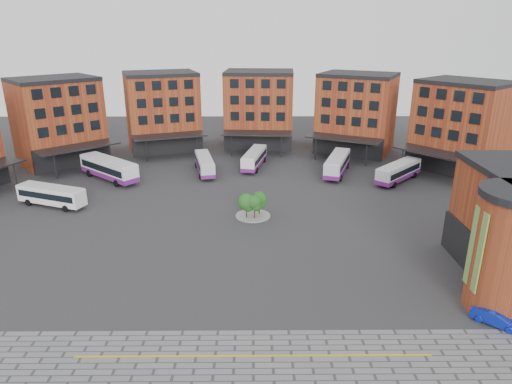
{
  "coord_description": "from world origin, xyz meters",
  "views": [
    {
      "loc": [
        1.99,
        -41.04,
        22.58
      ],
      "look_at": [
        2.36,
        9.93,
        4.0
      ],
      "focal_mm": 32.0,
      "sensor_mm": 36.0,
      "label": 1
    }
  ],
  "objects_px": {
    "bus_c": "(205,164)",
    "bus_e": "(337,164)",
    "bus_d": "(254,158)",
    "tree_island": "(253,203)",
    "bus_a": "(51,194)",
    "bus_b": "(109,168)",
    "blue_car": "(497,318)",
    "bus_f": "(399,171)"
  },
  "relations": [
    {
      "from": "bus_f",
      "to": "blue_car",
      "type": "relative_size",
      "value": 2.33
    },
    {
      "from": "bus_c",
      "to": "bus_d",
      "type": "bearing_deg",
      "value": 9.34
    },
    {
      "from": "bus_b",
      "to": "bus_e",
      "type": "bearing_deg",
      "value": -44.87
    },
    {
      "from": "bus_a",
      "to": "bus_b",
      "type": "xyz_separation_m",
      "value": [
        4.36,
        11.1,
        0.19
      ]
    },
    {
      "from": "blue_car",
      "to": "bus_e",
      "type": "bearing_deg",
      "value": 49.18
    },
    {
      "from": "bus_d",
      "to": "tree_island",
      "type": "bearing_deg",
      "value": -77.69
    },
    {
      "from": "bus_e",
      "to": "tree_island",
      "type": "bearing_deg",
      "value": -107.87
    },
    {
      "from": "bus_a",
      "to": "bus_b",
      "type": "distance_m",
      "value": 11.93
    },
    {
      "from": "blue_car",
      "to": "bus_a",
      "type": "bearing_deg",
      "value": 101.37
    },
    {
      "from": "bus_b",
      "to": "blue_car",
      "type": "height_order",
      "value": "bus_b"
    },
    {
      "from": "bus_b",
      "to": "bus_f",
      "type": "xyz_separation_m",
      "value": [
        44.79,
        -1.14,
        -0.26
      ]
    },
    {
      "from": "bus_c",
      "to": "bus_e",
      "type": "bearing_deg",
      "value": -13.95
    },
    {
      "from": "bus_a",
      "to": "blue_car",
      "type": "relative_size",
      "value": 2.56
    },
    {
      "from": "bus_b",
      "to": "bus_d",
      "type": "relative_size",
      "value": 1.05
    },
    {
      "from": "bus_f",
      "to": "bus_e",
      "type": "bearing_deg",
      "value": -159.54
    },
    {
      "from": "bus_c",
      "to": "bus_e",
      "type": "height_order",
      "value": "bus_e"
    },
    {
      "from": "bus_e",
      "to": "blue_car",
      "type": "relative_size",
      "value": 2.88
    },
    {
      "from": "bus_c",
      "to": "bus_f",
      "type": "height_order",
      "value": "bus_f"
    },
    {
      "from": "bus_a",
      "to": "bus_b",
      "type": "height_order",
      "value": "bus_b"
    },
    {
      "from": "tree_island",
      "to": "bus_d",
      "type": "distance_m",
      "value": 21.71
    },
    {
      "from": "bus_a",
      "to": "bus_b",
      "type": "bearing_deg",
      "value": -0.46
    },
    {
      "from": "bus_a",
      "to": "bus_d",
      "type": "bearing_deg",
      "value": -35.79
    },
    {
      "from": "bus_c",
      "to": "bus_f",
      "type": "bearing_deg",
      "value": -20.69
    },
    {
      "from": "bus_b",
      "to": "bus_c",
      "type": "distance_m",
      "value": 14.9
    },
    {
      "from": "bus_b",
      "to": "bus_d",
      "type": "bearing_deg",
      "value": -32.99
    },
    {
      "from": "bus_b",
      "to": "blue_car",
      "type": "relative_size",
      "value": 2.81
    },
    {
      "from": "bus_a",
      "to": "bus_c",
      "type": "bearing_deg",
      "value": -31.54
    },
    {
      "from": "bus_a",
      "to": "bus_f",
      "type": "distance_m",
      "value": 50.15
    },
    {
      "from": "bus_a",
      "to": "blue_car",
      "type": "bearing_deg",
      "value": -98.47
    },
    {
      "from": "tree_island",
      "to": "bus_c",
      "type": "height_order",
      "value": "tree_island"
    },
    {
      "from": "bus_a",
      "to": "bus_c",
      "type": "relative_size",
      "value": 0.98
    },
    {
      "from": "bus_a",
      "to": "tree_island",
      "type": "bearing_deg",
      "value": -77.6
    },
    {
      "from": "bus_c",
      "to": "bus_e",
      "type": "xyz_separation_m",
      "value": [
        21.49,
        -0.64,
        0.16
      ]
    },
    {
      "from": "tree_island",
      "to": "bus_c",
      "type": "relative_size",
      "value": 0.44
    },
    {
      "from": "blue_car",
      "to": "bus_f",
      "type": "bearing_deg",
      "value": 36.2
    },
    {
      "from": "bus_f",
      "to": "bus_b",
      "type": "bearing_deg",
      "value": -137.28
    },
    {
      "from": "bus_a",
      "to": "bus_e",
      "type": "distance_m",
      "value": 42.67
    },
    {
      "from": "tree_island",
      "to": "bus_d",
      "type": "relative_size",
      "value": 0.43
    },
    {
      "from": "bus_c",
      "to": "bus_d",
      "type": "distance_m",
      "value": 8.71
    },
    {
      "from": "tree_island",
      "to": "bus_a",
      "type": "bearing_deg",
      "value": 171.41
    },
    {
      "from": "bus_b",
      "to": "bus_f",
      "type": "distance_m",
      "value": 44.81
    },
    {
      "from": "bus_e",
      "to": "blue_car",
      "type": "xyz_separation_m",
      "value": [
        5.86,
        -39.93,
        -1.03
      ]
    }
  ]
}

